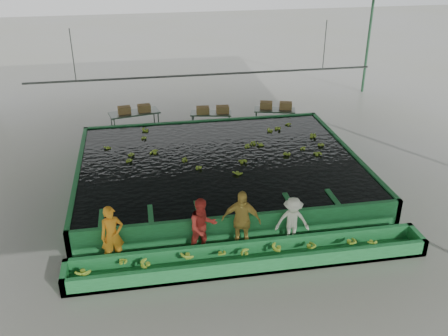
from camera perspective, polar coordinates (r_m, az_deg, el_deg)
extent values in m
plane|color=gray|center=(16.99, 0.30, -3.76)|extent=(80.00, 80.00, 0.00)
cube|color=#939599|center=(15.12, 0.34, 12.88)|extent=(20.00, 22.00, 0.04)
cube|color=black|center=(17.91, -0.57, 0.96)|extent=(9.70, 7.70, 0.00)
cylinder|color=#59605B|center=(20.41, -2.27, 10.59)|extent=(0.08, 0.08, 14.00)
cylinder|color=#59605B|center=(20.11, -16.91, 12.22)|extent=(0.04, 0.04, 2.00)
cylinder|color=#59605B|center=(21.41, 11.44, 13.62)|extent=(0.04, 0.04, 2.00)
imported|color=orange|center=(13.97, -12.65, -7.55)|extent=(0.73, 0.57, 1.75)
imported|color=red|center=(14.02, -2.46, -6.74)|extent=(0.98, 0.83, 1.74)
imported|color=gold|center=(14.13, 1.98, -6.05)|extent=(1.20, 0.78, 1.89)
imported|color=white|center=(14.59, 7.82, -6.06)|extent=(1.06, 0.72, 1.52)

